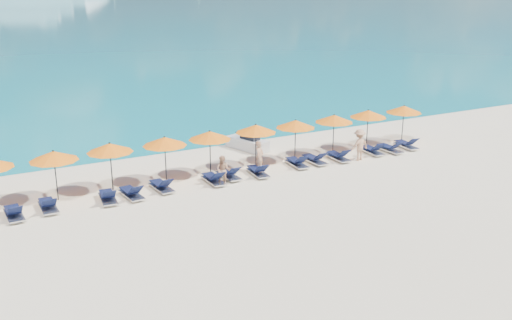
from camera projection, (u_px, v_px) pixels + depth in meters
name	position (u px, v px, depth m)	size (l,w,h in m)	color
ground	(289.00, 205.00, 24.48)	(1400.00, 1400.00, 0.00)	beige
jetski	(248.00, 143.00, 32.61)	(1.69, 2.83, 0.95)	silver
beachgoer_a	(259.00, 156.00, 28.66)	(0.57, 0.37, 1.57)	tan
beachgoer_b	(223.00, 171.00, 26.68)	(0.70, 0.40, 1.43)	tan
beachgoer_c	(359.00, 145.00, 30.48)	(1.10, 0.51, 1.71)	tan
umbrella_1	(54.00, 156.00, 24.44)	(2.10, 2.10, 2.28)	black
umbrella_2	(110.00, 148.00, 25.65)	(2.10, 2.10, 2.28)	black
umbrella_3	(165.00, 141.00, 26.71)	(2.10, 2.10, 2.28)	black
umbrella_4	(210.00, 135.00, 27.78)	(2.10, 2.10, 2.28)	black
umbrella_5	(256.00, 129.00, 29.07)	(2.10, 2.10, 2.28)	black
umbrella_6	(296.00, 124.00, 30.06)	(2.10, 2.10, 2.28)	black
umbrella_7	(334.00, 119.00, 31.28)	(2.10, 2.10, 2.28)	black
umbrella_8	(368.00, 114.00, 32.46)	(2.10, 2.10, 2.28)	black
umbrella_9	(404.00, 109.00, 33.64)	(2.10, 2.10, 2.28)	black
lounger_1	(14.00, 213.00, 22.98)	(0.68, 1.72, 0.66)	silver
lounger_2	(48.00, 205.00, 23.78)	(0.62, 1.70, 0.66)	silver
lounger_3	(108.00, 197.00, 24.74)	(0.79, 1.75, 0.66)	silver
lounger_4	(132.00, 193.00, 25.20)	(0.78, 1.75, 0.66)	silver
lounger_5	(162.00, 186.00, 26.09)	(0.75, 1.74, 0.66)	silver
lounger_6	(214.00, 179.00, 27.03)	(0.62, 1.70, 0.66)	silver
lounger_7	(229.00, 174.00, 27.73)	(0.68, 1.72, 0.66)	silver
lounger_8	(258.00, 171.00, 28.16)	(0.78, 1.75, 0.66)	silver
lounger_9	(297.00, 162.00, 29.54)	(0.77, 1.75, 0.66)	silver
lounger_10	(315.00, 159.00, 30.08)	(0.67, 1.72, 0.66)	silver
lounger_11	(338.00, 156.00, 30.61)	(0.69, 1.72, 0.66)	silver
lounger_12	(372.00, 150.00, 31.75)	(0.77, 1.75, 0.66)	silver
lounger_13	(390.00, 148.00, 32.11)	(0.69, 1.72, 0.66)	silver
lounger_14	(406.00, 144.00, 32.88)	(0.76, 1.75, 0.66)	silver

